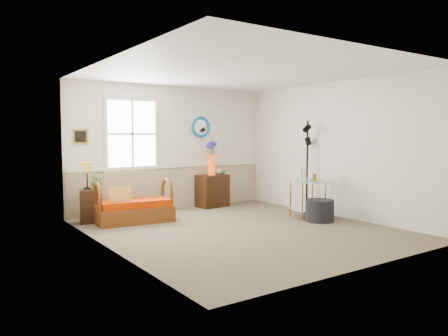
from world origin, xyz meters
TOP-DOWN VIEW (x-y plane):
  - floor at (0.00, 0.00)m, footprint 4.50×5.00m
  - ceiling at (0.00, 0.00)m, footprint 4.50×5.00m
  - walls at (0.00, 0.00)m, footprint 4.51×5.01m
  - wainscot at (0.00, 2.48)m, footprint 4.46×0.02m
  - chair_rail at (0.00, 2.47)m, footprint 4.46×0.04m
  - window at (-0.90, 2.47)m, footprint 1.14×0.06m
  - picture at (-1.92, 2.48)m, footprint 0.28×0.03m
  - mirror at (0.70, 2.48)m, footprint 0.47×0.07m
  - loveseat at (-1.23, 1.67)m, footprint 1.42×0.90m
  - throw_pillow at (-1.50, 1.62)m, footprint 0.39×0.15m
  - lamp_stand at (-1.91, 2.04)m, footprint 0.41×0.41m
  - table_lamp at (-1.93, 2.08)m, footprint 0.34×0.34m
  - potted_plant at (-1.79, 1.99)m, footprint 0.38×0.40m
  - cabinet at (0.86, 2.26)m, footprint 0.70×0.48m
  - flower_vase at (0.85, 2.27)m, footprint 0.24×0.24m
  - side_table at (1.66, 0.15)m, footprint 0.71×0.71m
  - tabletop_items at (1.68, 0.15)m, footprint 0.45×0.45m
  - floor_lamp at (2.05, 0.56)m, footprint 0.30×0.30m
  - ottoman at (1.61, -0.21)m, footprint 0.60×0.60m

SIDE VIEW (x-z plane):
  - floor at x=0.00m, z-range -0.01..0.01m
  - ottoman at x=1.61m, z-range 0.00..0.40m
  - lamp_stand at x=-1.91m, z-range 0.00..0.59m
  - cabinet at x=0.86m, z-range 0.00..0.70m
  - side_table at x=1.66m, z-range 0.00..0.72m
  - loveseat at x=-1.23m, z-range 0.00..0.88m
  - wainscot at x=0.00m, z-range 0.00..0.90m
  - throw_pillow at x=-1.50m, z-range 0.29..0.67m
  - potted_plant at x=-1.79m, z-range 0.59..0.85m
  - tabletop_items at x=1.68m, z-range 0.72..0.94m
  - table_lamp at x=-1.93m, z-range 0.59..1.09m
  - chair_rail at x=0.00m, z-range 0.89..0.95m
  - floor_lamp at x=2.05m, z-range 0.00..1.86m
  - flower_vase at x=0.85m, z-range 0.70..1.42m
  - walls at x=0.00m, z-range 0.00..2.60m
  - picture at x=-1.92m, z-range 1.41..1.69m
  - window at x=-0.90m, z-range 0.88..2.32m
  - mirror at x=0.70m, z-range 1.51..1.99m
  - ceiling at x=0.00m, z-range 2.60..2.60m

